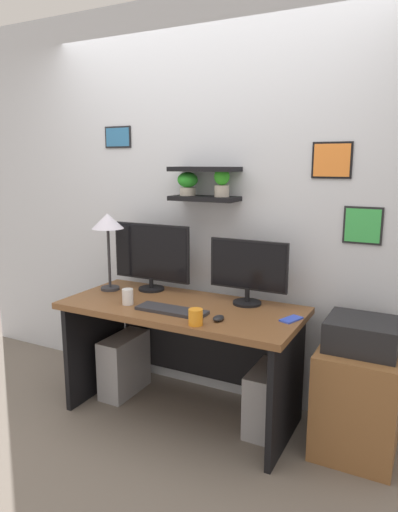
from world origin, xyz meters
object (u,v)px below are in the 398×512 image
object	(u,v)px
desk_lamp	(108,226)
printer	(362,334)
coffee_mug	(196,317)
monitor_left	(151,255)
monitor_right	(248,269)
computer_tower_left	(124,364)
drawer_cabinet	(358,399)
computer_tower_right	(267,398)
cell_phone	(291,319)
keyboard	(172,310)
desk	(185,335)
pen_cup	(128,297)
computer_mouse	(218,318)

from	to	relation	value
desk_lamp	printer	bearing A→B (deg)	2.03
coffee_mug	monitor_left	bearing A→B (deg)	140.89
monitor_right	computer_tower_left	bearing A→B (deg)	-170.83
drawer_cabinet	computer_tower_left	distance (m)	1.59
desk_lamp	computer_tower_right	bearing A→B (deg)	1.28
cell_phone	printer	size ratio (longest dim) A/B	0.37
monitor_right	cell_phone	distance (m)	0.43
keyboard	drawer_cabinet	size ratio (longest dim) A/B	0.72
keyboard	desk	bearing A→B (deg)	94.56
printer	drawer_cabinet	bearing A→B (deg)	0.00
desk	coffee_mug	size ratio (longest dim) A/B	16.77
pen_cup	printer	bearing A→B (deg)	11.60
printer	computer_tower_right	distance (m)	0.73
cell_phone	drawer_cabinet	size ratio (longest dim) A/B	0.23
desk	printer	bearing A→B (deg)	4.65
pen_cup	computer_tower_left	size ratio (longest dim) A/B	0.24
monitor_left	pen_cup	distance (m)	0.41
monitor_left	computer_tower_right	distance (m)	1.21
monitor_right	desk_lamp	distance (m)	1.01
desk	monitor_left	xyz separation A→B (m)	(-0.36, 0.16, 0.46)
monitor_right	cell_phone	xyz separation A→B (m)	(0.33, -0.17, -0.22)
coffee_mug	computer_tower_right	distance (m)	0.77
desk	monitor_right	bearing A→B (deg)	24.62
desk	pen_cup	world-z (taller)	pen_cup
desk	printer	size ratio (longest dim) A/B	3.97
keyboard	printer	size ratio (longest dim) A/B	1.16
keyboard	coffee_mug	world-z (taller)	coffee_mug
desk_lamp	drawer_cabinet	xyz separation A→B (m)	(1.69, 0.06, -0.89)
printer	coffee_mug	bearing A→B (deg)	-153.17
keyboard	desk_lamp	size ratio (longest dim) A/B	0.82
drawer_cabinet	keyboard	bearing A→B (deg)	-164.99
computer_mouse	drawer_cabinet	xyz separation A→B (m)	(0.74, 0.30, -0.46)
coffee_mug	computer_tower_right	size ratio (longest dim) A/B	0.22
desk	cell_phone	world-z (taller)	cell_phone
computer_tower_left	cell_phone	bearing A→B (deg)	-1.58
drawer_cabinet	computer_tower_right	xyz separation A→B (m)	(-0.52, -0.03, -0.11)
desk	keyboard	world-z (taller)	keyboard
computer_mouse	printer	bearing A→B (deg)	21.87
cell_phone	pen_cup	world-z (taller)	pen_cup
desk_lamp	desk	bearing A→B (deg)	-2.53
monitor_left	printer	distance (m)	1.46
computer_tower_left	coffee_mug	bearing A→B (deg)	-24.79
computer_mouse	coffee_mug	xyz separation A→B (m)	(-0.08, -0.12, 0.03)
monitor_right	printer	size ratio (longest dim) A/B	1.34
computer_tower_right	coffee_mug	bearing A→B (deg)	-127.86
desk_lamp	computer_mouse	bearing A→B (deg)	-14.00
cell_phone	printer	world-z (taller)	printer
coffee_mug	drawer_cabinet	xyz separation A→B (m)	(0.82, 0.42, -0.49)
desk_lamp	coffee_mug	size ratio (longest dim) A/B	5.96
monitor_left	printer	world-z (taller)	monitor_left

